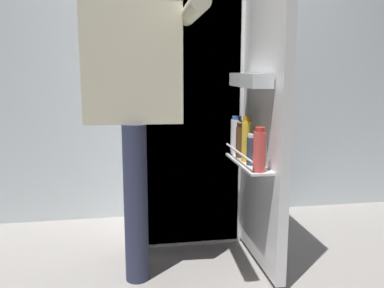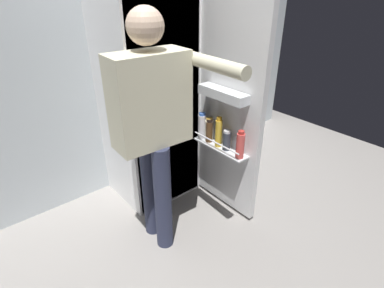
{
  "view_description": "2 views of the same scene",
  "coord_description": "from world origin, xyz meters",
  "views": [
    {
      "loc": [
        -0.39,
        -2.14,
        1.08
      ],
      "look_at": [
        -0.03,
        -0.04,
        0.69
      ],
      "focal_mm": 38.85,
      "sensor_mm": 36.0,
      "label": 1
    },
    {
      "loc": [
        -1.25,
        -1.53,
        1.73
      ],
      "look_at": [
        -0.06,
        -0.11,
        0.74
      ],
      "focal_mm": 28.48,
      "sensor_mm": 36.0,
      "label": 2
    }
  ],
  "objects": [
    {
      "name": "ground_plane",
      "position": [
        0.0,
        0.0,
        0.0
      ],
      "size": [
        5.01,
        5.01,
        0.0
      ],
      "primitive_type": "plane",
      "color": "gray"
    },
    {
      "name": "kitchen_wall",
      "position": [
        0.0,
        0.87,
        1.3
      ],
      "size": [
        4.4,
        0.1,
        2.6
      ],
      "primitive_type": "cube",
      "color": "silver",
      "rests_on": "ground_plane"
    },
    {
      "name": "refrigerator",
      "position": [
        0.03,
        0.48,
        0.91
      ],
      "size": [
        0.7,
        1.2,
        1.82
      ],
      "color": "white",
      "rests_on": "ground_plane"
    },
    {
      "name": "person",
      "position": [
        -0.32,
        -0.03,
        0.98
      ],
      "size": [
        0.56,
        0.81,
        1.63
      ],
      "color": "#2D334C",
      "rests_on": "ground_plane"
    }
  ]
}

